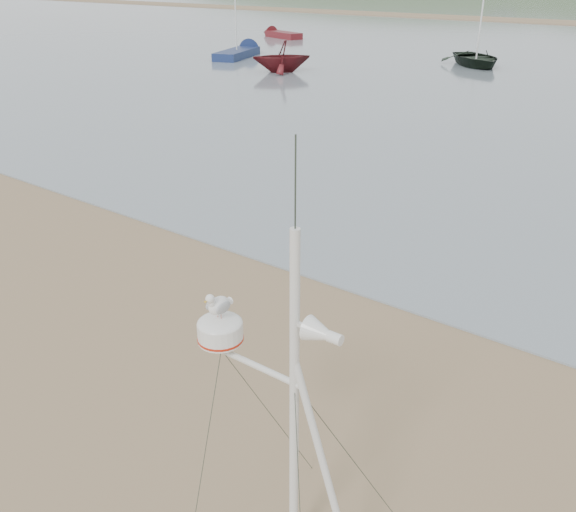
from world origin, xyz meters
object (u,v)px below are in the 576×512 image
Objects in this scene: mast_rig at (287,468)px; boat_red at (281,42)px; dinghy_red_far at (276,34)px; boat_dark at (480,26)px; sailboat_blue_near at (246,51)px.

mast_rig reaches higher than boat_red.
boat_dark is at bearing -17.74° from dinghy_red_far.
dinghy_red_far is 12.22m from sailboat_blue_near.
mast_rig is 0.95× the size of boat_dark.
mast_rig is 51.31m from dinghy_red_far.
boat_red is (-19.28, 25.04, 0.63)m from mast_rig.
boat_dark reaches higher than dinghy_red_far.
sailboat_blue_near reaches higher than boat_dark.
mast_rig is 1.33× the size of boat_red.
sailboat_blue_near is at bearing 131.16° from mast_rig.
mast_rig is at bearing -48.84° from sailboat_blue_near.
sailboat_blue_near reaches higher than dinghy_red_far.
boat_dark is 0.71× the size of sailboat_blue_near.
boat_dark is at bearing 16.15° from sailboat_blue_near.
mast_rig is 39.33m from sailboat_blue_near.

